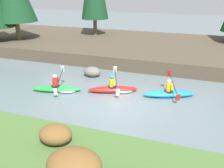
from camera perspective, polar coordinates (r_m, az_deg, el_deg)
The scene contains 9 objects.
ground_plane at distance 12.78m, azimuth 0.68°, elevation -4.74°, with size 90.00×90.00×0.00m, color slate.
riverbank_far at distance 22.66m, azimuth 9.99°, elevation 7.57°, with size 44.00×11.28×0.91m.
bare_tree_upstream at distance 27.21m, azimuth -20.13°, elevation 15.54°, with size 3.17×3.13×5.71m.
shrub_clump_nearest at distance 8.95m, azimuth -12.20°, elevation -10.63°, with size 1.14×0.95×0.62m.
shrub_clump_second at distance 7.35m, azimuth -8.23°, elevation -17.04°, with size 1.54×1.28×0.83m.
kayaker_lead at distance 13.99m, azimuth 12.44°, elevation -1.92°, with size 2.72×1.98×1.20m.
kayaker_middle at distance 14.28m, azimuth 0.67°, elevation -1.05°, with size 2.71×1.97×1.20m.
kayaker_trailing at distance 14.64m, azimuth -11.52°, elevation -0.92°, with size 2.76×2.02×1.20m.
boulder_midstream at distance 16.79m, azimuth -4.33°, elevation 2.70°, with size 1.11×0.87×0.63m.
Camera 1 is at (3.83, -10.88, 5.50)m, focal length 42.00 mm.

